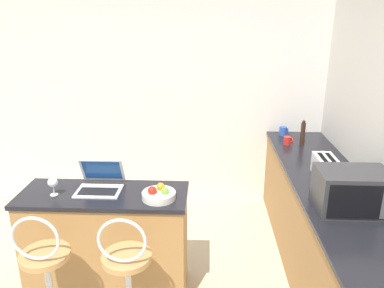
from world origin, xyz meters
name	(u,v)px	position (x,y,z in m)	size (l,w,h in m)	color
wall_back	(161,97)	(0.00, 2.35, 1.30)	(12.00, 0.06, 2.60)	silver
breakfast_bar	(107,242)	(-0.25, 0.59, 0.45)	(1.32, 0.51, 0.90)	#9E703D
counter_right	(324,227)	(1.60, 0.91, 0.45)	(0.66, 2.85, 0.90)	#9E703D
bar_stool_near	(47,280)	(-0.54, 0.07, 0.49)	(0.40, 0.40, 1.03)	silver
bar_stool_far	(128,283)	(0.03, 0.07, 0.49)	(0.40, 0.40, 1.03)	silver
laptop	(100,182)	(-0.30, 0.67, 0.96)	(0.35, 0.32, 0.23)	silver
microwave	(352,191)	(1.59, 0.40, 1.05)	(0.50, 0.35, 0.30)	#2D2D30
toaster	(325,167)	(1.57, 0.98, 0.99)	(0.18, 0.32, 0.18)	silver
fruit_bowl	(159,194)	(0.20, 0.51, 0.94)	(0.26, 0.26, 0.11)	silver
mug_red	(287,141)	(1.42, 1.84, 0.95)	(0.10, 0.08, 0.09)	red
pepper_mill	(303,133)	(1.58, 1.84, 1.03)	(0.05, 0.05, 0.28)	#331E14
wine_glass_short	(53,183)	(-0.63, 0.54, 1.00)	(0.08, 0.08, 0.15)	silver
mug_white	(324,157)	(1.67, 1.37, 0.95)	(0.09, 0.07, 0.09)	white
mug_blue	(283,131)	(1.44, 2.17, 0.95)	(0.10, 0.08, 0.10)	#2D51AD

